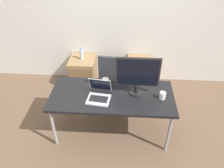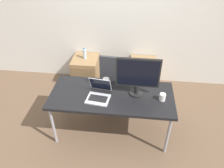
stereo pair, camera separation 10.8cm
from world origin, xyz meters
The scene contains 11 objects.
ground_plane centered at (0.00, 0.00, 0.00)m, with size 14.00×14.00×0.00m, color brown.
wall_back centered at (0.00, 1.45, 1.30)m, with size 10.00×0.05×2.60m.
desk centered at (0.00, 0.00, 0.66)m, with size 1.66×0.74×0.70m.
office_chair centered at (0.01, 0.61, 0.38)m, with size 0.56×0.58×1.04m.
cabinet_left centered at (-0.62, 1.16, 0.28)m, with size 0.47×0.51×0.56m.
cabinet_right centered at (0.44, 1.16, 0.28)m, with size 0.47×0.51×0.56m.
water_bottle centered at (-0.62, 1.16, 0.66)m, with size 0.06×0.06×0.21m.
laptop_center centered at (-0.16, -0.07, 0.75)m, with size 0.32×0.36×0.24m.
monitor centered at (0.33, 0.06, 1.00)m, with size 0.56×0.18×0.55m.
coffee_cup_white centered at (0.67, -0.04, 0.75)m, with size 0.08×0.08×0.10m.
coffee_cup_brown centered at (-0.10, 0.20, 0.76)m, with size 0.09×0.09×0.11m.
Camera 2 is at (0.26, -2.26, 2.57)m, focal length 35.00 mm.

